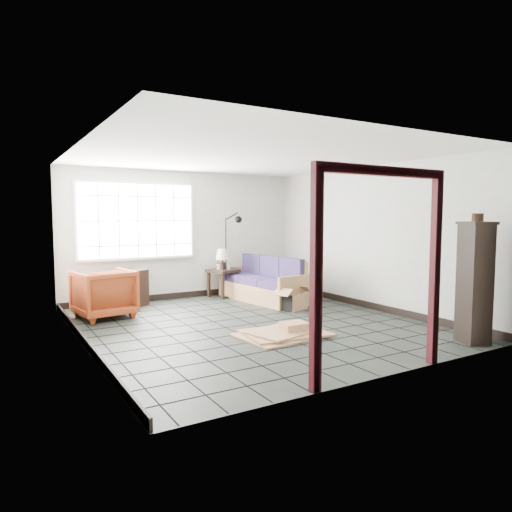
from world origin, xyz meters
TOP-DOWN VIEW (x-y plane):
  - ground at (0.00, 0.00)m, footprint 5.50×5.50m
  - room_shell at (0.00, 0.03)m, footprint 5.02×5.52m
  - window_panel at (-1.00, 2.70)m, footprint 2.32×0.08m
  - doorway_trim at (0.00, -2.70)m, footprint 1.80×0.08m
  - futon_sofa at (1.24, 1.64)m, footprint 0.99×2.07m
  - armchair at (-1.89, 1.65)m, footprint 0.99×0.94m
  - side_table at (0.70, 2.40)m, footprint 0.66×0.66m
  - table_lamp at (0.67, 2.36)m, footprint 0.33×0.33m
  - projector at (0.72, 2.45)m, footprint 0.30×0.26m
  - floor_lamp at (0.86, 2.30)m, footprint 0.51×0.31m
  - console_shelf at (-1.38, 2.40)m, footprint 0.93×0.51m
  - tall_shelf at (2.04, -2.40)m, footprint 0.48×0.54m
  - pot at (2.07, -2.39)m, footprint 0.16×0.16m
  - open_box at (1.21, 0.61)m, footprint 0.80×0.55m
  - cardboard_pile at (0.06, -0.84)m, footprint 1.32×0.98m

SIDE VIEW (x-z plane):
  - ground at x=0.00m, z-range 0.00..0.00m
  - cardboard_pile at x=0.06m, z-range -0.04..0.14m
  - open_box at x=1.21m, z-range -0.06..0.36m
  - futon_sofa at x=1.24m, z-range -0.12..0.76m
  - console_shelf at x=-1.38m, z-range 0.00..0.69m
  - armchair at x=-1.89m, z-range 0.00..0.89m
  - side_table at x=0.70m, z-range 0.19..0.77m
  - projector at x=0.72m, z-range 0.59..0.68m
  - tall_shelf at x=2.04m, z-range 0.01..1.63m
  - table_lamp at x=0.67m, z-range 0.67..1.10m
  - floor_lamp at x=0.86m, z-range 0.06..1.83m
  - doorway_trim at x=0.00m, z-range 0.28..2.48m
  - window_panel at x=-1.00m, z-range 0.84..2.36m
  - pot at x=2.07m, z-range 1.62..1.73m
  - room_shell at x=0.00m, z-range 0.37..2.98m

